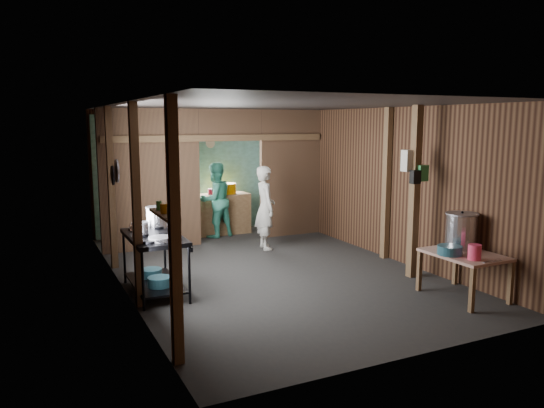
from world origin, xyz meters
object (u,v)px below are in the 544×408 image
stove_pot_large (157,218)px  yellow_tub (227,188)px  cook (265,208)px  pink_bucket (475,252)px  gas_range (155,264)px  stock_pot (461,231)px  prep_table (463,275)px

stove_pot_large → yellow_tub: bearing=52.6°
stove_pot_large → yellow_tub: (2.16, 2.82, -0.01)m
yellow_tub → cook: cook is taller
pink_bucket → yellow_tub: size_ratio=0.50×
gas_range → stock_pot: stock_pot is taller
prep_table → cook: bearing=108.7°
prep_table → stove_pot_large: stove_pot_large is taller
stove_pot_large → yellow_tub: 3.55m
stove_pot_large → stock_pot: (3.71, -2.24, -0.12)m
gas_range → stove_pot_large: 0.77m
yellow_tub → stock_pot: bearing=-72.9°
yellow_tub → pink_bucket: bearing=-77.5°
gas_range → yellow_tub: 4.10m
gas_range → yellow_tub: bearing=55.0°
prep_table → yellow_tub: size_ratio=2.61×
gas_range → pink_bucket: gas_range is taller
pink_bucket → yellow_tub: bearing=102.5°
gas_range → stock_pot: (3.88, -1.73, 0.44)m
gas_range → prep_table: (3.71, -1.98, -0.11)m
pink_bucket → prep_table: bearing=64.9°
gas_range → cook: cook is taller
cook → pink_bucket: bearing=-156.4°
prep_table → cook: cook is taller
stove_pot_large → pink_bucket: 4.40m
pink_bucket → yellow_tub: 5.75m
stove_pot_large → stock_pot: 4.34m
yellow_tub → cook: bearing=-85.1°
gas_range → yellow_tub: size_ratio=3.52×
prep_table → stock_pot: size_ratio=2.01×
prep_table → yellow_tub: bearing=104.6°
cook → yellow_tub: bearing=13.0°
yellow_tub → cook: 1.65m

